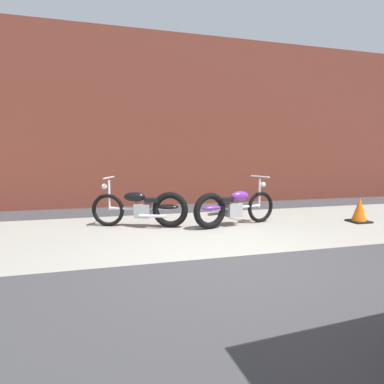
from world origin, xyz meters
The scene contains 6 objects.
ground_plane centered at (0.00, 0.00, 0.00)m, with size 80.00×80.00×0.00m, color #38383A.
sidewalk_slab centered at (0.00, 1.75, 0.00)m, with size 36.00×3.50×0.01m, color gray.
brick_building_wall centered at (0.00, 5.20, 2.49)m, with size 36.00×0.50×4.98m, color brown.
motorcycle_black centered at (-0.97, 2.19, 0.40)m, with size 1.93×0.88×1.03m.
motorcycle_purple centered at (0.71, 1.83, 0.40)m, with size 1.97×0.74×1.03m.
traffic_cone centered at (3.61, 1.49, 0.25)m, with size 0.40×0.40×0.55m.
Camera 1 is at (-1.58, -3.91, 1.41)m, focal length 28.22 mm.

